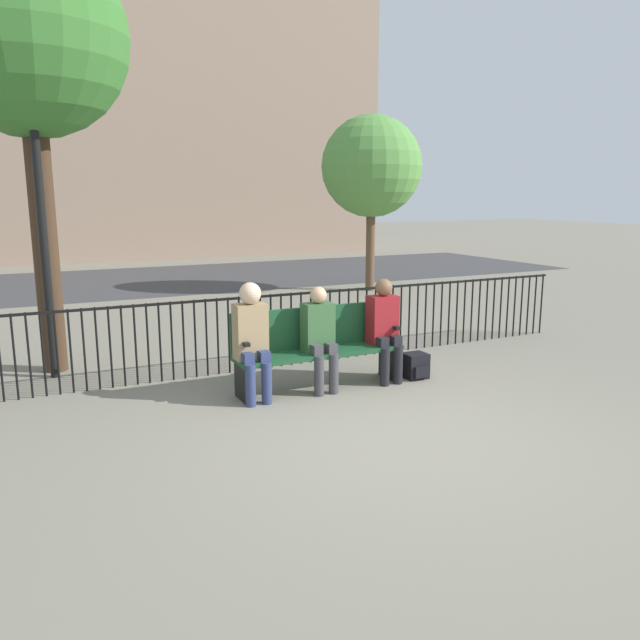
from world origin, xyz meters
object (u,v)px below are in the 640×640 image
Objects in this scene: backpack at (415,366)px; tree_1 at (372,167)px; tree_0 at (28,41)px; park_bench at (317,345)px; seated_person_0 at (252,335)px; seated_person_2 at (384,325)px; lamp_post at (37,161)px; seated_person_1 at (320,334)px.

tree_1 reaches higher than backpack.
backpack is 7.59m from tree_1.
tree_0 is (-3.88, 2.29, 3.75)m from backpack.
park_bench is at bearing -125.25° from tree_1.
seated_person_0 is 1.64m from seated_person_2.
tree_0 is at bearing 85.45° from lamp_post.
lamp_post is (-7.05, -4.42, -0.24)m from tree_1.
seated_person_2 is 5.23m from tree_0.
seated_person_0 is 4.28m from tree_0.
lamp_post is (-0.03, -0.33, -1.34)m from tree_0.
seated_person_2 is 0.67m from backpack.
tree_1 reaches higher than seated_person_1.
seated_person_1 is 0.23× the size of tree_0.
seated_person_0 is 0.25× the size of tree_0.
seated_person_0 is 2.13m from backpack.
seated_person_1 is 0.30× the size of tree_1.
backpack is at bearing -9.60° from park_bench.
park_bench is 0.50× the size of tree_1.
seated_person_0 is 0.33× the size of lamp_post.
park_bench is 1.67× the size of seated_person_1.
backpack is at bearing -116.21° from tree_1.
seated_person_0 reaches higher than seated_person_1.
seated_person_1 is at bearing -102.88° from park_bench.
backpack is at bearing -30.55° from tree_0.
seated_person_1 is 7.98m from tree_1.
tree_1 is at bearing 50.53° from seated_person_0.
park_bench is 0.21m from seated_person_1.
seated_person_2 is 0.24× the size of tree_0.
backpack is 4.99m from lamp_post.
lamp_post reaches higher than seated_person_2.
backpack is at bearing -3.41° from seated_person_1.
seated_person_1 is at bearing -40.14° from tree_0.
lamp_post is (-3.50, 1.89, 1.88)m from seated_person_2.
seated_person_0 reaches higher than backpack.
seated_person_1 is at bearing -124.86° from tree_1.
lamp_post is (-2.65, 1.89, 1.90)m from seated_person_1.
lamp_post is at bearing -147.90° from tree_1.
seated_person_2 reaches higher than park_bench.
tree_0 reaches higher than seated_person_0.
tree_0 is at bearing -149.76° from tree_1.
seated_person_2 is at bearing -28.31° from lamp_post.
seated_person_1 is at bearing -179.85° from seated_person_2.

